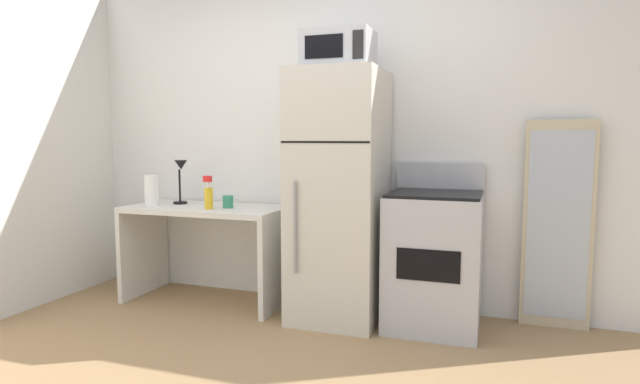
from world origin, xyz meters
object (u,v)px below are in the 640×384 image
(desk_lamp, at_px, (181,174))
(coffee_mug, at_px, (228,202))
(spray_bottle, at_px, (209,196))
(refrigerator, at_px, (339,196))
(microwave, at_px, (339,50))
(paper_towel_roll, at_px, (152,190))
(oven_range, at_px, (434,259))
(desk, at_px, (207,234))
(leaning_mirror, at_px, (558,225))

(desk_lamp, distance_m, coffee_mug, 0.51)
(desk_lamp, bearing_deg, coffee_mug, -9.24)
(spray_bottle, height_order, refrigerator, refrigerator)
(desk_lamp, relative_size, microwave, 0.77)
(spray_bottle, bearing_deg, refrigerator, 5.62)
(paper_towel_roll, bearing_deg, oven_range, 2.50)
(desk, height_order, spray_bottle, spray_bottle)
(coffee_mug, relative_size, leaning_mirror, 0.07)
(desk, distance_m, oven_range, 1.75)
(spray_bottle, bearing_deg, desk_lamp, 153.57)
(coffee_mug, bearing_deg, leaning_mirror, 6.91)
(leaning_mirror, bearing_deg, oven_range, -161.87)
(leaning_mirror, bearing_deg, microwave, -167.91)
(paper_towel_roll, xyz_separation_m, spray_bottle, (0.53, -0.03, -0.02))
(oven_range, height_order, leaning_mirror, leaning_mirror)
(desk, relative_size, leaning_mirror, 0.89)
(desk_lamp, height_order, microwave, microwave)
(desk, xyz_separation_m, leaning_mirror, (2.53, 0.26, 0.17))
(spray_bottle, relative_size, leaning_mirror, 0.18)
(coffee_mug, distance_m, refrigerator, 0.89)
(refrigerator, bearing_deg, paper_towel_roll, -177.62)
(leaning_mirror, bearing_deg, desk_lamp, -175.78)
(paper_towel_roll, height_order, spray_bottle, spray_bottle)
(refrigerator, bearing_deg, desk_lamp, 176.55)
(desk_lamp, relative_size, refrigerator, 0.20)
(paper_towel_roll, xyz_separation_m, leaning_mirror, (2.96, 0.35, -0.17))
(paper_towel_roll, relative_size, oven_range, 0.22)
(desk_lamp, height_order, oven_range, desk_lamp)
(desk, distance_m, coffee_mug, 0.34)
(desk, xyz_separation_m, spray_bottle, (0.10, -0.12, 0.32))
(coffee_mug, height_order, refrigerator, refrigerator)
(desk, relative_size, oven_range, 1.13)
(refrigerator, xyz_separation_m, oven_range, (0.66, 0.03, -0.40))
(paper_towel_roll, bearing_deg, leaning_mirror, 6.75)
(coffee_mug, bearing_deg, paper_towel_roll, -173.81)
(desk_lamp, bearing_deg, leaning_mirror, 4.22)
(desk, xyz_separation_m, paper_towel_roll, (-0.43, -0.09, 0.34))
(desk_lamp, height_order, spray_bottle, desk_lamp)
(desk_lamp, bearing_deg, desk, -11.83)
(desk_lamp, relative_size, spray_bottle, 1.42)
(spray_bottle, bearing_deg, coffee_mug, 44.35)
(desk, bearing_deg, microwave, -2.50)
(paper_towel_roll, xyz_separation_m, oven_range, (2.18, 0.10, -0.40))
(desk, relative_size, spray_bottle, 4.99)
(coffee_mug, xyz_separation_m, refrigerator, (0.88, -0.01, 0.07))
(desk_lamp, bearing_deg, paper_towel_roll, -139.81)
(spray_bottle, distance_m, leaning_mirror, 2.46)
(microwave, bearing_deg, coffee_mug, 178.26)
(paper_towel_roll, xyz_separation_m, microwave, (1.52, 0.04, 1.00))
(spray_bottle, bearing_deg, leaning_mirror, 8.99)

